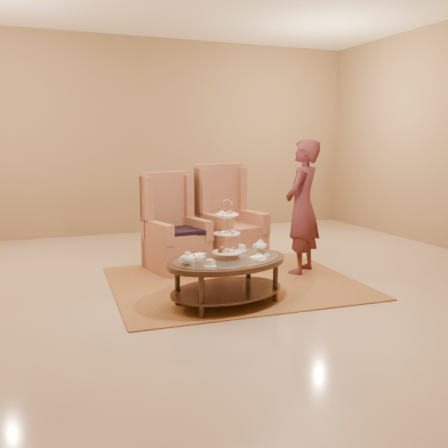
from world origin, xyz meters
name	(u,v)px	position (x,y,z in m)	size (l,w,h in m)	color
ground	(230,290)	(0.00, 0.00, 0.00)	(8.00, 8.00, 0.00)	tan
ceiling	(230,290)	(0.00, 0.00, 0.00)	(8.00, 8.00, 0.02)	silver
wall_back	(148,137)	(0.00, 4.00, 1.75)	(8.00, 0.04, 3.50)	#8B6D4C
rug	(234,282)	(0.15, 0.25, 0.01)	(2.95, 2.49, 0.02)	olive
tea_table	(227,267)	(-0.21, -0.44, 0.40)	(1.48, 1.17, 1.10)	black
armchair_left	(174,237)	(-0.33, 1.17, 0.43)	(0.84, 0.85, 1.28)	#A3684C
armchair_right	(228,230)	(0.46, 1.23, 0.46)	(0.89, 0.91, 1.37)	#A3684C
person	(302,207)	(1.14, 0.38, 0.85)	(0.74, 0.71, 1.71)	#512229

